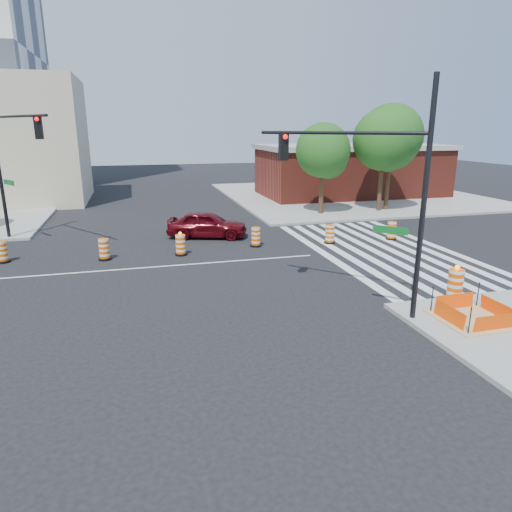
% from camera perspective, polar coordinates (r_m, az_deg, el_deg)
% --- Properties ---
extents(ground, '(120.00, 120.00, 0.00)m').
position_cam_1_polar(ground, '(21.17, -11.13, -1.25)').
color(ground, black).
rests_on(ground, ground).
extents(sidewalk_ne, '(22.00, 22.00, 0.15)m').
position_cam_1_polar(sidewalk_ne, '(43.20, 11.64, 7.46)').
color(sidewalk_ne, gray).
rests_on(sidewalk_ne, ground).
extents(crosswalk_east, '(6.75, 13.50, 0.01)m').
position_cam_1_polar(crosswalk_east, '(24.37, 15.45, 0.74)').
color(crosswalk_east, silver).
rests_on(crosswalk_east, ground).
extents(lane_centerline, '(14.00, 0.12, 0.01)m').
position_cam_1_polar(lane_centerline, '(21.17, -11.13, -1.24)').
color(lane_centerline, silver).
rests_on(lane_centerline, ground).
extents(excavation_pit, '(2.20, 2.20, 0.90)m').
position_cam_1_polar(excavation_pit, '(16.27, 25.45, -6.99)').
color(excavation_pit, tan).
rests_on(excavation_pit, ground).
extents(brick_storefront, '(16.50, 8.50, 4.60)m').
position_cam_1_polar(brick_storefront, '(42.95, 11.81, 10.42)').
color(brick_storefront, maroon).
rests_on(brick_storefront, ground).
extents(red_coupe, '(4.83, 3.12, 1.53)m').
position_cam_1_polar(red_coupe, '(26.21, -6.12, 3.97)').
color(red_coupe, '#4E060E').
rests_on(red_coupe, ground).
extents(signal_pole_se, '(4.13, 4.02, 7.45)m').
position_cam_1_polar(signal_pole_se, '(15.03, 14.57, 9.50)').
color(signal_pole_se, black).
rests_on(signal_pole_se, ground).
extents(signal_pole_nw, '(3.66, 5.30, 8.33)m').
position_cam_1_polar(signal_pole_nw, '(27.05, -28.48, 11.84)').
color(signal_pole_nw, black).
rests_on(signal_pole_nw, ground).
extents(pit_drum, '(0.66, 0.66, 1.30)m').
position_cam_1_polar(pit_drum, '(17.70, 23.63, -3.38)').
color(pit_drum, black).
rests_on(pit_drum, ground).
extents(tree_north_c, '(3.81, 3.79, 6.45)m').
position_cam_1_polar(tree_north_c, '(32.84, 8.41, 12.54)').
color(tree_north_c, '#382314').
rests_on(tree_north_c, ground).
extents(tree_north_d, '(4.37, 4.37, 7.43)m').
position_cam_1_polar(tree_north_d, '(34.81, 15.67, 13.40)').
color(tree_north_d, '#382314').
rests_on(tree_north_d, ground).
extents(tree_north_e, '(4.59, 4.59, 7.80)m').
position_cam_1_polar(tree_north_e, '(35.48, 16.53, 13.78)').
color(tree_north_e, '#382314').
rests_on(tree_north_e, ground).
extents(median_drum_1, '(0.60, 0.60, 1.02)m').
position_cam_1_polar(median_drum_1, '(24.29, -29.16, 0.38)').
color(median_drum_1, black).
rests_on(median_drum_1, ground).
extents(median_drum_2, '(0.60, 0.60, 1.02)m').
position_cam_1_polar(median_drum_2, '(22.81, -18.45, 0.71)').
color(median_drum_2, black).
rests_on(median_drum_2, ground).
extents(median_drum_3, '(0.60, 0.60, 1.18)m').
position_cam_1_polar(median_drum_3, '(22.74, -9.40, 1.30)').
color(median_drum_3, black).
rests_on(median_drum_3, ground).
extents(median_drum_4, '(0.60, 0.60, 1.02)m').
position_cam_1_polar(median_drum_4, '(24.10, -0.02, 2.32)').
color(median_drum_4, black).
rests_on(median_drum_4, ground).
extents(median_drum_5, '(0.60, 0.60, 1.02)m').
position_cam_1_polar(median_drum_5, '(25.06, 9.21, 2.64)').
color(median_drum_5, black).
rests_on(median_drum_5, ground).
extents(median_drum_6, '(0.60, 0.60, 1.02)m').
position_cam_1_polar(median_drum_6, '(26.70, 16.60, 2.99)').
color(median_drum_6, black).
rests_on(median_drum_6, ground).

